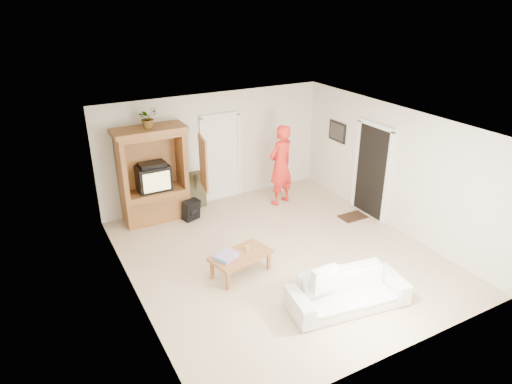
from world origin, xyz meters
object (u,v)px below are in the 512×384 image
at_px(man, 281,165).
at_px(sofa, 348,291).
at_px(armoire, 155,181).
at_px(coffee_table, 241,257).

distance_m(man, sofa, 4.09).
bearing_deg(armoire, man, -12.24).
height_order(armoire, man, armoire).
xyz_separation_m(armoire, coffee_table, (0.65, -2.85, -0.56)).
bearing_deg(man, sofa, 58.58).
bearing_deg(man, armoire, -27.92).
bearing_deg(sofa, armoire, 119.62).
bearing_deg(sofa, man, 82.77).
bearing_deg(sofa, coffee_table, 131.95).
bearing_deg(coffee_table, sofa, -69.79).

